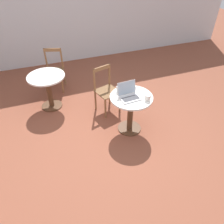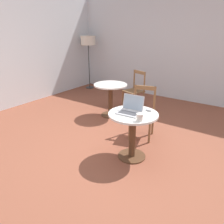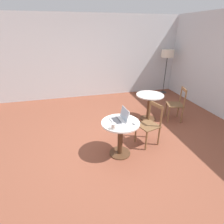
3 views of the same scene
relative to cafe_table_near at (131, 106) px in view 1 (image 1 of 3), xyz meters
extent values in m
plane|color=brown|center=(-0.05, 0.28, -0.51)|extent=(16.00, 16.00, 0.00)
cube|color=silver|center=(3.18, 0.28, 0.84)|extent=(0.06, 9.40, 2.70)
cylinder|color=#51331E|center=(0.00, 0.00, -0.50)|extent=(0.41, 0.41, 0.02)
cylinder|color=#51331E|center=(0.00, 0.00, -0.16)|extent=(0.10, 0.10, 0.65)
cylinder|color=silver|center=(0.00, 0.00, 0.18)|extent=(0.70, 0.70, 0.03)
cylinder|color=#51331E|center=(1.17, 1.22, -0.50)|extent=(0.41, 0.41, 0.02)
cylinder|color=#51331E|center=(1.17, 1.22, -0.16)|extent=(0.10, 0.10, 0.65)
cylinder|color=silver|center=(1.17, 1.22, 0.18)|extent=(0.70, 0.70, 0.03)
cylinder|color=brown|center=(0.54, -0.02, -0.29)|extent=(0.04, 0.04, 0.43)
cylinder|color=brown|center=(0.44, 0.30, -0.29)|extent=(0.04, 0.04, 0.43)
cylinder|color=brown|center=(0.86, 0.07, -0.29)|extent=(0.04, 0.04, 0.43)
cylinder|color=brown|center=(0.77, 0.40, -0.29)|extent=(0.04, 0.04, 0.43)
cube|color=brown|center=(0.65, 0.19, -0.07)|extent=(0.49, 0.49, 0.02)
cylinder|color=brown|center=(0.86, 0.07, 0.16)|extent=(0.04, 0.04, 0.44)
cylinder|color=brown|center=(0.77, 0.40, 0.16)|extent=(0.04, 0.04, 0.44)
cube|color=brown|center=(0.82, 0.24, 0.35)|extent=(0.13, 0.36, 0.07)
cylinder|color=brown|center=(1.59, 0.91, -0.29)|extent=(0.04, 0.04, 0.43)
cylinder|color=brown|center=(1.70, 1.23, -0.29)|extent=(0.04, 0.04, 0.43)
cylinder|color=brown|center=(1.92, 0.80, -0.29)|extent=(0.04, 0.04, 0.43)
cylinder|color=brown|center=(2.02, 1.13, -0.29)|extent=(0.04, 0.04, 0.43)
cube|color=brown|center=(1.81, 1.02, -0.07)|extent=(0.49, 0.49, 0.02)
cylinder|color=brown|center=(1.92, 0.80, 0.16)|extent=(0.04, 0.04, 0.44)
cylinder|color=brown|center=(2.02, 1.13, 0.16)|extent=(0.04, 0.04, 0.44)
cube|color=brown|center=(1.97, 0.96, 0.35)|extent=(0.14, 0.36, 0.07)
cube|color=#B7B7BC|center=(-0.05, 0.05, 0.21)|extent=(0.24, 0.33, 0.02)
cube|color=#38383D|center=(-0.07, 0.04, 0.22)|extent=(0.14, 0.28, 0.00)
cube|color=#B7B7BC|center=(0.09, 0.05, 0.32)|extent=(0.07, 0.32, 0.22)
cube|color=#9EB2C6|center=(0.08, 0.05, 0.32)|extent=(0.06, 0.29, 0.19)
ellipsoid|color=#B7B7BC|center=(0.21, -0.13, 0.21)|extent=(0.06, 0.10, 0.03)
cylinder|color=silver|center=(-0.18, -0.20, 0.25)|extent=(0.09, 0.09, 0.10)
torus|color=silver|center=(-0.13, -0.20, 0.25)|extent=(0.06, 0.01, 0.06)
cylinder|color=silver|center=(0.19, 0.15, 0.25)|extent=(0.06, 0.06, 0.11)
camera|label=1|loc=(-2.63, 1.30, 2.20)|focal=35.00mm
camera|label=2|loc=(-2.49, -1.38, 1.33)|focal=35.00mm
camera|label=3|loc=(-0.85, -2.65, 1.72)|focal=28.00mm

